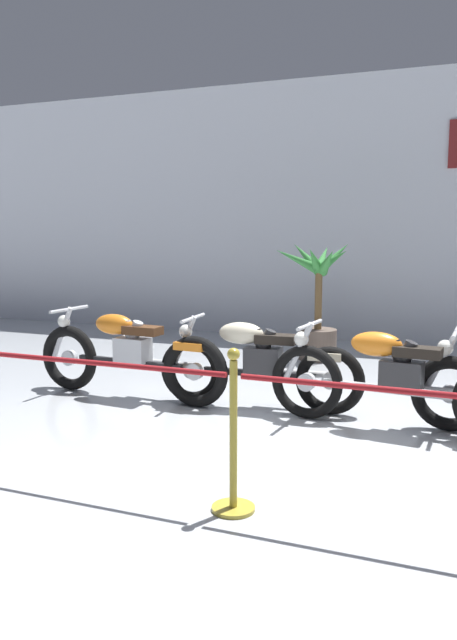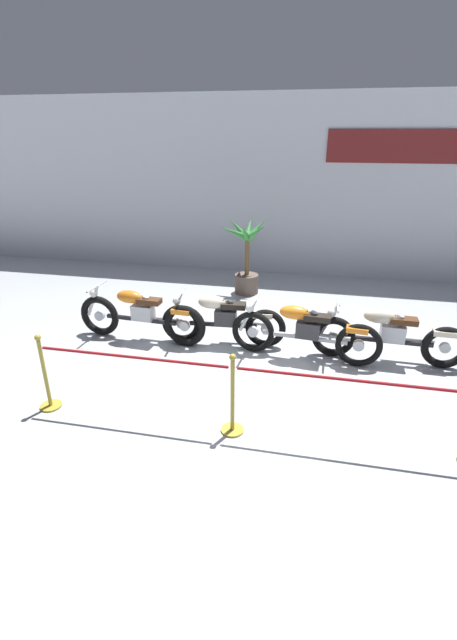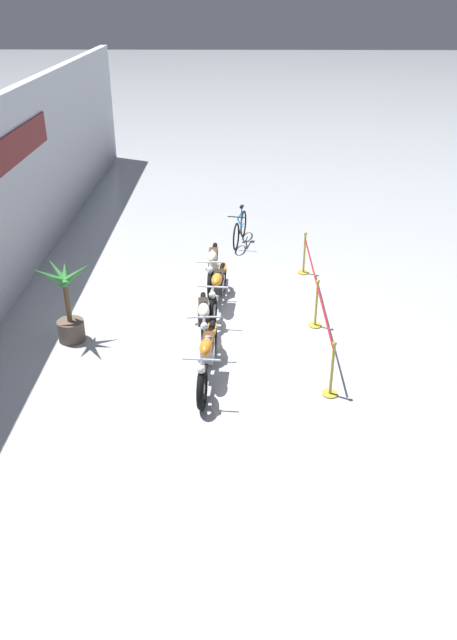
{
  "view_description": "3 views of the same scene",
  "coord_description": "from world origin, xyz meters",
  "views": [
    {
      "loc": [
        1.33,
        -5.07,
        1.76
      ],
      "look_at": [
        -1.03,
        0.8,
        0.87
      ],
      "focal_mm": 35.0,
      "sensor_mm": 36.0,
      "label": 1
    },
    {
      "loc": [
        0.77,
        -5.7,
        3.32
      ],
      "look_at": [
        -0.57,
        0.7,
        0.45
      ],
      "focal_mm": 24.0,
      "sensor_mm": 36.0,
      "label": 2
    },
    {
      "loc": [
        -11.37,
        0.05,
        6.26
      ],
      "look_at": [
        -0.86,
        0.21,
        0.56
      ],
      "focal_mm": 35.0,
      "sensor_mm": 36.0,
      "label": 3
    }
  ],
  "objects": [
    {
      "name": "motorcycle_cream_3",
      "position": [
        1.97,
        0.63,
        0.45
      ],
      "size": [
        2.33,
        0.62,
        0.92
      ],
      "color": "black",
      "rests_on": "ground"
    },
    {
      "name": "motorcycle_orange_2",
      "position": [
        0.69,
        0.47,
        0.47
      ],
      "size": [
        2.36,
        0.62,
        0.93
      ],
      "color": "black",
      "rests_on": "ground"
    },
    {
      "name": "bicycle",
      "position": [
        4.61,
        -0.01,
        0.39
      ],
      "size": [
        1.73,
        0.51,
        0.97
      ],
      "color": "black",
      "rests_on": "ground"
    },
    {
      "name": "stanchion_mid_left",
      "position": [
        -0.05,
        -1.56,
        0.36
      ],
      "size": [
        0.28,
        0.28,
        1.05
      ],
      "color": "gold",
      "rests_on": "ground"
    },
    {
      "name": "potted_palm_left_of_row",
      "position": [
        -0.71,
        3.33,
        0.77
      ],
      "size": [
        1.02,
        1.11,
        1.69
      ],
      "color": "brown",
      "rests_on": "ground"
    },
    {
      "name": "motorcycle_cream_1",
      "position": [
        -0.68,
        0.7,
        0.45
      ],
      "size": [
        2.12,
        0.62,
        0.92
      ],
      "color": "black",
      "rests_on": "ground"
    },
    {
      "name": "stanchion_mid_right",
      "position": [
        2.63,
        -1.56,
        0.36
      ],
      "size": [
        0.28,
        0.28,
        1.05
      ],
      "color": "gold",
      "rests_on": "ground"
    },
    {
      "name": "ground_plane",
      "position": [
        0.0,
        0.0,
        0.0
      ],
      "size": [
        120.0,
        120.0,
        0.0
      ],
      "primitive_type": "plane",
      "color": "#B2B7BC"
    },
    {
      "name": "stanchion_far_left",
      "position": [
        -1.04,
        -1.56,
        0.65
      ],
      "size": [
        5.21,
        0.28,
        1.05
      ],
      "color": "gold",
      "rests_on": "ground"
    },
    {
      "name": "motorcycle_orange_0",
      "position": [
        -2.09,
        0.57,
        0.47
      ],
      "size": [
        2.34,
        0.62,
        0.94
      ],
      "color": "black",
      "rests_on": "ground"
    }
  ]
}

